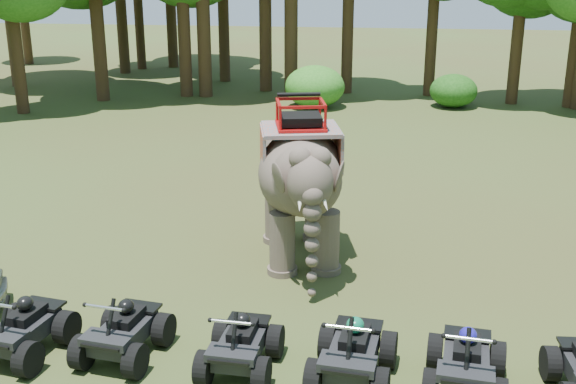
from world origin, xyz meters
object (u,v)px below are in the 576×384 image
at_px(atv_2, 240,337).
at_px(atv_4, 467,355).
at_px(atv_1, 123,324).
at_px(elephant, 301,180).
at_px(atv_0, 21,321).
at_px(atv_3, 353,345).

xyz_separation_m(atv_2, atv_4, (3.54, -0.12, 0.03)).
bearing_deg(atv_2, atv_4, 1.62).
relative_size(atv_1, atv_4, 0.97).
height_order(elephant, atv_0, elephant).
height_order(elephant, atv_4, elephant).
bearing_deg(atv_1, atv_0, -166.23).
bearing_deg(atv_3, atv_4, 4.96).
bearing_deg(atv_0, atv_1, 15.13).
bearing_deg(elephant, atv_0, -143.25).
height_order(elephant, atv_2, elephant).
distance_m(atv_2, atv_4, 3.54).
relative_size(atv_0, atv_2, 1.05).
bearing_deg(elephant, atv_4, -69.57).
bearing_deg(atv_0, elephant, 58.80).
relative_size(atv_2, atv_3, 0.92).
bearing_deg(atv_0, atv_4, 8.89).
distance_m(elephant, atv_3, 5.16).
bearing_deg(atv_1, atv_3, 4.94).
distance_m(atv_0, atv_3, 5.54).
xyz_separation_m(atv_1, atv_4, (5.56, -0.27, 0.02)).
height_order(atv_0, atv_2, atv_0).
bearing_deg(atv_4, atv_3, -174.38).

